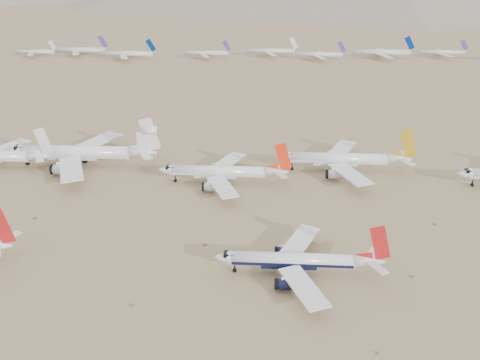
{
  "coord_description": "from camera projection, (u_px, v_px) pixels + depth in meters",
  "views": [
    {
      "loc": [
        -12.21,
        -116.63,
        76.12
      ],
      "look_at": [
        -22.41,
        45.52,
        7.0
      ],
      "focal_mm": 40.0,
      "sensor_mm": 36.0,
      "label": 1
    }
  ],
  "objects": [
    {
      "name": "ground",
      "position": [
        316.0,
        277.0,
        136.21
      ],
      "size": [
        7000.0,
        7000.0,
        0.0
      ],
      "primitive_type": "plane",
      "color": "olive",
      "rests_on": "ground"
    },
    {
      "name": "main_airliner",
      "position": [
        300.0,
        261.0,
        135.81
      ],
      "size": [
        41.98,
        41.0,
        14.81
      ],
      "color": "white",
      "rests_on": "ground"
    },
    {
      "name": "row2_gold_tail",
      "position": [
        344.0,
        159.0,
        200.31
      ],
      "size": [
        49.0,
        47.92,
        17.45
      ],
      "color": "white",
      "rests_on": "ground"
    },
    {
      "name": "row2_orange_tail",
      "position": [
        224.0,
        172.0,
        189.87
      ],
      "size": [
        44.64,
        43.67,
        15.92
      ],
      "color": "white",
      "rests_on": "ground"
    },
    {
      "name": "row2_white_trijet",
      "position": [
        84.0,
        152.0,
        204.73
      ],
      "size": [
        56.83,
        55.54,
        20.14
      ],
      "color": "white",
      "rests_on": "ground"
    },
    {
      "name": "distant_storage_row",
      "position": [
        342.0,
        53.0,
        415.41
      ],
      "size": [
        607.29,
        60.35,
        15.09
      ],
      "color": "silver",
      "rests_on": "ground"
    },
    {
      "name": "desert_scrub",
      "position": [
        183.0,
        334.0,
        115.36
      ],
      "size": [
        206.06,
        121.67,
        0.63
      ],
      "color": "brown",
      "rests_on": "ground"
    }
  ]
}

